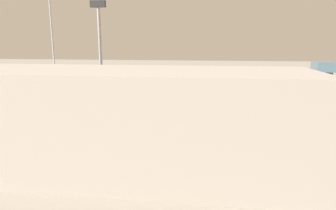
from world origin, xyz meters
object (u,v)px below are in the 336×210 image
(maintenance_shed, at_px, (107,121))
(light_mast_1, at_px, (100,49))
(train_on_track_5, at_px, (220,121))
(train_on_track_0, at_px, (213,95))
(control_tower, at_px, (323,77))
(light_mast_0, at_px, (52,32))
(light_mast_2, at_px, (100,29))
(train_on_track_2, at_px, (175,104))
(train_on_track_1, at_px, (186,100))

(maintenance_shed, bearing_deg, light_mast_1, -68.91)
(train_on_track_5, distance_m, light_mast_1, 26.35)
(train_on_track_0, xyz_separation_m, control_tower, (-33.41, -14.42, 3.94))
(train_on_track_5, xyz_separation_m, train_on_track_0, (0.77, -25.00, 0.46))
(light_mast_1, height_order, control_tower, light_mast_1)
(train_on_track_5, xyz_separation_m, light_mast_0, (47.65, -28.34, 17.56))
(light_mast_2, relative_size, maintenance_shed, 0.62)
(train_on_track_2, distance_m, control_tower, 49.42)
(light_mast_0, height_order, maintenance_shed, light_mast_0)
(light_mast_2, bearing_deg, train_on_track_1, 163.67)
(train_on_track_1, height_order, light_mast_0, light_mast_0)
(train_on_track_5, relative_size, maintenance_shed, 0.19)
(train_on_track_1, relative_size, train_on_track_0, 0.95)
(train_on_track_1, xyz_separation_m, maintenance_shed, (7.98, 39.90, 4.74))
(train_on_track_5, height_order, maintenance_shed, maintenance_shed)
(train_on_track_1, height_order, light_mast_2, light_mast_2)
(light_mast_0, height_order, light_mast_1, light_mast_0)
(light_mast_0, xyz_separation_m, control_tower, (-80.28, -11.08, -13.16))
(train_on_track_2, xyz_separation_m, light_mast_1, (12.38, 17.24, 13.67))
(train_on_track_1, bearing_deg, maintenance_shed, 78.69)
(light_mast_0, height_order, light_mast_2, light_mast_2)
(train_on_track_2, height_order, control_tower, control_tower)
(light_mast_1, distance_m, light_mast_2, 31.58)
(train_on_track_0, relative_size, light_mast_2, 2.92)
(light_mast_0, relative_size, light_mast_2, 0.96)
(light_mast_0, xyz_separation_m, light_mast_1, (-25.17, 30.58, -3.98))
(train_on_track_2, height_order, train_on_track_0, train_on_track_0)
(light_mast_2, bearing_deg, light_mast_1, 108.98)
(control_tower, bearing_deg, train_on_track_0, 23.35)
(train_on_track_0, bearing_deg, control_tower, -156.65)
(train_on_track_5, xyz_separation_m, control_tower, (-32.64, -39.42, 4.40))
(train_on_track_0, relative_size, light_mast_1, 3.93)
(train_on_track_1, distance_m, train_on_track_2, 5.55)
(light_mast_1, bearing_deg, light_mast_2, -71.02)
(train_on_track_0, bearing_deg, train_on_track_5, 91.76)
(light_mast_1, distance_m, maintenance_shed, 20.93)
(light_mast_0, xyz_separation_m, light_mast_2, (-15.01, 1.03, 0.62))
(train_on_track_2, distance_m, light_mast_2, 31.52)
(train_on_track_1, bearing_deg, light_mast_1, 56.37)
(light_mast_0, xyz_separation_m, maintenance_shed, (-31.99, 48.24, -12.89))
(train_on_track_0, height_order, control_tower, control_tower)
(train_on_track_5, relative_size, light_mast_1, 0.41)
(light_mast_2, bearing_deg, control_tower, -169.49)
(train_on_track_2, relative_size, train_on_track_5, 13.90)
(light_mast_0, distance_m, light_mast_1, 39.81)
(light_mast_1, height_order, light_mast_2, light_mast_2)
(light_mast_0, bearing_deg, train_on_track_5, 149.26)
(train_on_track_1, height_order, train_on_track_2, same)
(train_on_track_2, bearing_deg, train_on_track_5, 123.93)
(light_mast_2, bearing_deg, light_mast_0, -3.93)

